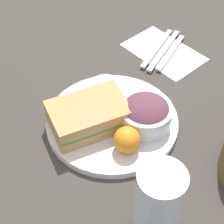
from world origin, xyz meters
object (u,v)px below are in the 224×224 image
(plate, at_px, (112,121))
(spoon, at_px, (171,52))
(dressing_cup, at_px, (105,89))
(sandwich, at_px, (89,115))
(salad_bowl, at_px, (146,113))
(fork, at_px, (157,48))
(drink_glass, at_px, (158,202))
(knife, at_px, (164,50))

(plate, distance_m, spoon, 0.26)
(plate, height_order, dressing_cup, dressing_cup)
(plate, distance_m, sandwich, 0.06)
(salad_bowl, xyz_separation_m, spoon, (-0.21, -0.12, -0.03))
(sandwich, bearing_deg, dressing_cup, -151.94)
(sandwich, distance_m, dressing_cup, 0.09)
(fork, relative_size, spoon, 1.11)
(drink_glass, bearing_deg, spoon, -141.28)
(salad_bowl, height_order, knife, salad_bowl)
(plate, relative_size, drink_glass, 1.88)
(plate, bearing_deg, fork, -156.37)
(sandwich, relative_size, drink_glass, 1.21)
(knife, bearing_deg, dressing_cup, 167.80)
(fork, distance_m, knife, 0.02)
(dressing_cup, xyz_separation_m, fork, (-0.21, -0.04, -0.02))
(sandwich, distance_m, salad_bowl, 0.11)
(drink_glass, xyz_separation_m, fork, (-0.33, -0.31, -0.06))
(sandwich, bearing_deg, drink_glass, 77.33)
(drink_glass, distance_m, fork, 0.46)
(dressing_cup, xyz_separation_m, drink_glass, (0.13, 0.27, 0.04))
(plate, height_order, knife, plate)
(plate, distance_m, salad_bowl, 0.07)
(sandwich, xyz_separation_m, fork, (-0.28, -0.09, -0.03))
(salad_bowl, xyz_separation_m, drink_glass, (0.13, 0.16, 0.03))
(dressing_cup, relative_size, spoon, 0.41)
(salad_bowl, relative_size, knife, 0.59)
(plate, bearing_deg, drink_glass, 65.78)
(salad_bowl, height_order, fork, salad_bowl)
(plate, height_order, drink_glass, drink_glass)
(sandwich, height_order, knife, sandwich)
(spoon, bearing_deg, fork, 90.00)
(sandwich, relative_size, knife, 0.96)
(salad_bowl, bearing_deg, dressing_cup, -86.87)
(knife, height_order, spoon, same)
(drink_glass, distance_m, spoon, 0.45)
(salad_bowl, xyz_separation_m, fork, (-0.20, -0.16, -0.03))
(plate, relative_size, dressing_cup, 4.30)
(plate, bearing_deg, knife, -160.29)
(salad_bowl, distance_m, knife, 0.25)
(plate, relative_size, salad_bowl, 2.55)
(salad_bowl, bearing_deg, spoon, -150.23)
(fork, xyz_separation_m, knife, (-0.01, 0.02, 0.00))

